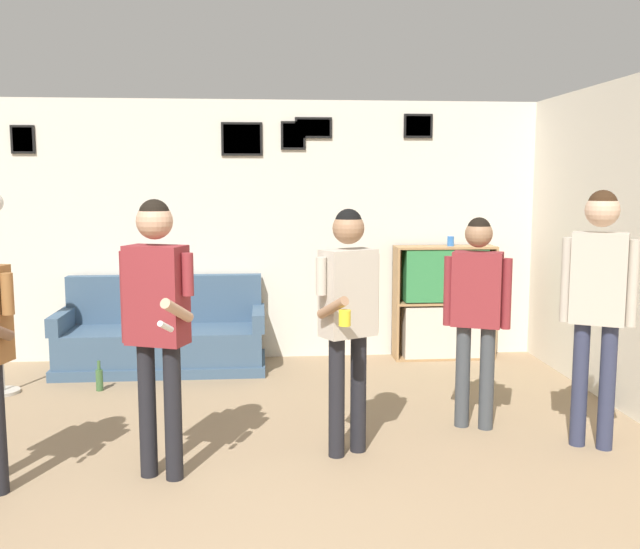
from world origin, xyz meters
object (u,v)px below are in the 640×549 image
(drinking_cup, at_px, (451,241))
(person_spectator_far_right, at_px, (598,289))
(person_spectator_near_bookshelf, at_px, (477,301))
(bottle_on_floor, at_px, (99,379))
(person_watcher_holding_cup, at_px, (348,305))
(couch, at_px, (163,339))
(bookshelf, at_px, (444,303))
(person_player_foreground_center, at_px, (157,308))

(drinking_cup, bearing_deg, person_spectator_far_right, -82.64)
(person_spectator_near_bookshelf, xyz_separation_m, drinking_cup, (0.37, 2.15, 0.27))
(person_spectator_far_right, bearing_deg, bottle_on_floor, 155.97)
(person_spectator_near_bookshelf, bearing_deg, bottle_on_floor, 158.34)
(person_watcher_holding_cup, bearing_deg, bottle_on_floor, 140.75)
(bottle_on_floor, xyz_separation_m, drinking_cup, (3.44, 0.93, 1.14))
(couch, relative_size, bookshelf, 1.70)
(person_watcher_holding_cup, height_order, drinking_cup, person_watcher_holding_cup)
(person_player_foreground_center, distance_m, person_watcher_holding_cup, 1.26)
(bookshelf, relative_size, person_watcher_holding_cup, 0.71)
(couch, xyz_separation_m, person_spectator_far_right, (3.31, -2.42, 0.83))
(couch, height_order, bookshelf, bookshelf)
(person_player_foreground_center, relative_size, person_watcher_holding_cup, 1.04)
(person_player_foreground_center, relative_size, person_spectator_far_right, 0.97)
(person_player_foreground_center, bearing_deg, drinking_cup, 47.83)
(person_spectator_far_right, bearing_deg, person_spectator_near_bookshelf, 146.67)
(person_spectator_far_right, xyz_separation_m, drinking_cup, (-0.34, 2.61, 0.12))
(person_player_foreground_center, xyz_separation_m, bottle_on_floor, (-0.82, 1.97, -0.99))
(drinking_cup, bearing_deg, bookshelf, -179.09)
(bottle_on_floor, bearing_deg, person_spectator_near_bookshelf, -21.66)
(person_spectator_far_right, relative_size, bottle_on_floor, 6.58)
(person_player_foreground_center, distance_m, drinking_cup, 3.91)
(person_watcher_holding_cup, bearing_deg, person_player_foreground_center, -166.38)
(drinking_cup, bearing_deg, person_spectator_near_bookshelf, -99.81)
(person_spectator_far_right, height_order, drinking_cup, person_spectator_far_right)
(couch, distance_m, person_player_foreground_center, 2.84)
(person_player_foreground_center, height_order, person_watcher_holding_cup, person_player_foreground_center)
(couch, height_order, bottle_on_floor, couch)
(bookshelf, xyz_separation_m, person_spectator_far_right, (0.39, -2.61, 0.53))
(person_spectator_far_right, relative_size, drinking_cup, 17.80)
(couch, height_order, drinking_cup, drinking_cup)
(couch, xyz_separation_m, drinking_cup, (2.97, 0.19, 0.95))
(couch, bearing_deg, person_watcher_holding_cup, -56.79)
(bookshelf, height_order, drinking_cup, drinking_cup)
(person_watcher_holding_cup, bearing_deg, person_spectator_near_bookshelf, 23.74)
(person_player_foreground_center, bearing_deg, person_watcher_holding_cup, 13.62)
(person_player_foreground_center, height_order, bottle_on_floor, person_player_foreground_center)
(bookshelf, bearing_deg, bottle_on_floor, -164.65)
(bookshelf, relative_size, person_player_foreground_center, 0.68)
(person_spectator_near_bookshelf, distance_m, bottle_on_floor, 3.41)
(person_player_foreground_center, distance_m, bottle_on_floor, 2.35)
(person_watcher_holding_cup, xyz_separation_m, bottle_on_floor, (-2.04, 1.67, -0.93))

